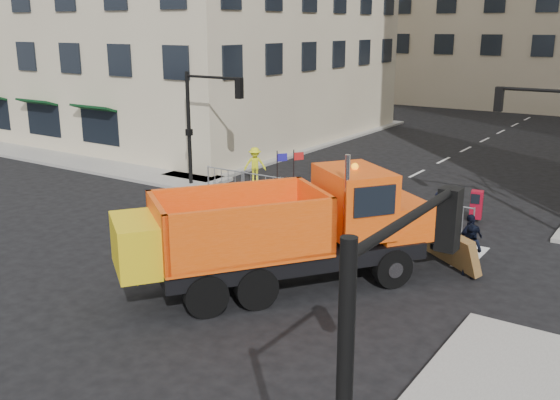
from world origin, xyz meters
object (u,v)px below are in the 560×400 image
Objects in this scene: cop_c at (470,239)px; plow_truck at (282,228)px; cop_b at (470,250)px; worker at (255,164)px; cop_a at (438,219)px; newspaper_box at (476,205)px.

plow_truck is at bearing -11.34° from cop_c.
worker is at bearing 0.31° from cop_b.
worker is (-7.94, 9.59, -0.83)m from plow_truck.
cop_b is at bearing 46.10° from cop_c.
cop_a is 1.23× the size of cop_c.
cop_a is 1.24× the size of cop_b.
cop_b is at bearing -85.90° from newspaper_box.
worker reaches higher than cop_b.
newspaper_box is (0.23, 3.66, -0.32)m from cop_a.
cop_a is at bearing -57.05° from worker.
newspaper_box is at bearing -137.24° from cop_a.
plow_truck is at bearing -87.65° from worker.
cop_a is at bearing -22.30° from cop_b.
cop_c is at bearing -46.57° from cop_b.
cop_c is at bearing -58.85° from worker.
cop_b is 1.50× the size of newspaper_box.
cop_b is 13.47m from worker.
cop_a is 1.86× the size of newspaper_box.
newspaper_box is at bearing -37.91° from worker.
cop_b is 0.99× the size of cop_c.
cop_a reaches higher than cop_b.
plow_truck is 6.37m from cop_c.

